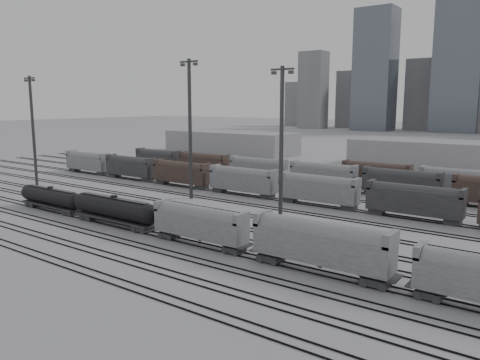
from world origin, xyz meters
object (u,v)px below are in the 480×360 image
Objects in this scene: tank_car_b at (114,209)px; hopper_car_b at (321,242)px; hopper_car_a at (200,222)px; light_mast_a at (33,129)px; tank_car_a at (51,197)px; light_mast_c at (281,143)px.

hopper_car_b is at bearing 0.00° from tank_car_b.
hopper_car_a is 60.42m from light_mast_a.
tank_car_a is 0.69× the size of light_mast_c.
hopper_car_a is 0.89× the size of hopper_car_b.
tank_car_a is 16.99m from tank_car_b.
tank_car_b is 0.75× the size of light_mast_a.
hopper_car_a is at bearing 0.00° from tank_car_a.
light_mast_a reaches higher than hopper_car_b.
light_mast_c is (-13.87, 14.41, 9.12)m from hopper_car_b.
light_mast_c is at bearing 2.55° from light_mast_a.
tank_car_b is 1.14× the size of hopper_car_b.
light_mast_c is at bearing 34.67° from tank_car_b.
tank_car_a is at bearing -25.64° from light_mast_a.
tank_car_a is 0.91× the size of tank_car_b.
hopper_car_b is (51.70, 0.00, 1.18)m from tank_car_a.
light_mast_c is at bearing 75.94° from hopper_car_a.
hopper_car_a reaches higher than tank_car_b.
hopper_car_a is 17.48m from hopper_car_b.
tank_car_b reaches higher than tank_car_a.
light_mast_c reaches higher than tank_car_b.
light_mast_a is at bearing 171.28° from hopper_car_b.
hopper_car_b reaches higher than tank_car_b.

